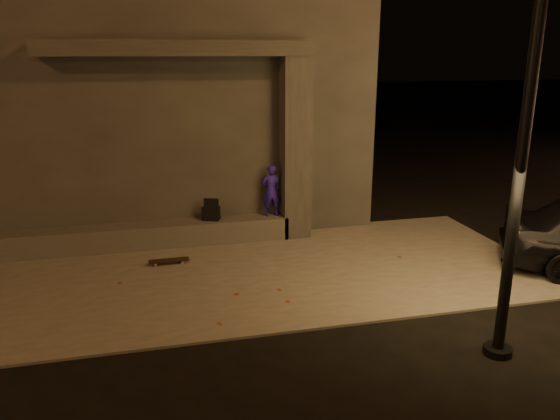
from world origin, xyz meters
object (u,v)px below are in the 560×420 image
object	(u,v)px
skateboarder	(271,191)
skateboard	(169,261)
column	(295,149)
backpack	(211,212)

from	to	relation	value
skateboarder	skateboard	xyz separation A→B (m)	(-2.13, -1.05, -0.91)
column	backpack	size ratio (longest dim) A/B	7.76
skateboarder	backpack	bearing A→B (deg)	-2.54
backpack	skateboard	xyz separation A→B (m)	(-0.90, -1.05, -0.54)
column	backpack	distance (m)	2.10
column	skateboarder	size ratio (longest dim) A/B	3.40
skateboard	skateboarder	bearing A→B (deg)	25.55
column	skateboarder	distance (m)	0.96
column	skateboard	world-z (taller)	column
skateboarder	column	bearing A→B (deg)	177.46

